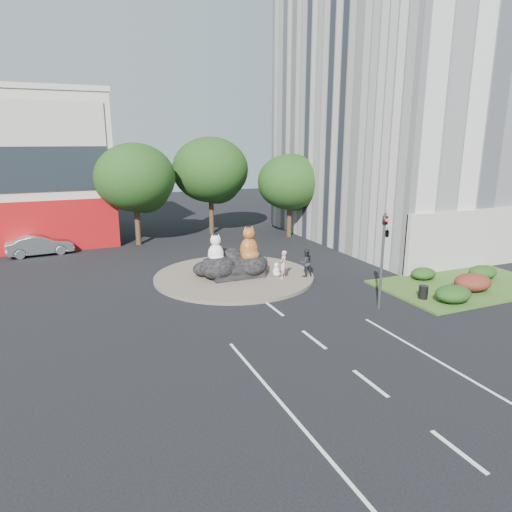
{
  "coord_description": "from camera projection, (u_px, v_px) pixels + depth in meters",
  "views": [
    {
      "loc": [
        -9.52,
        -15.91,
        8.46
      ],
      "look_at": [
        0.39,
        7.39,
        2.0
      ],
      "focal_mm": 32.0,
      "sensor_mm": 36.0,
      "label": 1
    }
  ],
  "objects": [
    {
      "name": "hedge_mid_green",
      "position": [
        483.0,
        272.0,
        28.19
      ],
      "size": [
        1.8,
        1.44,
        0.81
      ],
      "primitive_type": "ellipsoid",
      "color": "#113511",
      "rests_on": "grass_verge"
    },
    {
      "name": "cat_white",
      "position": [
        216.0,
        249.0,
        27.67
      ],
      "size": [
        1.31,
        1.2,
        1.86
      ],
      "primitive_type": null,
      "rotation": [
        0.0,
        0.0,
        -0.23
      ],
      "color": "white",
      "rests_on": "rock_plinth"
    },
    {
      "name": "kitten_white",
      "position": [
        276.0,
        269.0,
        28.38
      ],
      "size": [
        0.69,
        0.65,
        0.91
      ],
      "primitive_type": null,
      "rotation": [
        0.0,
        0.0,
        0.4
      ],
      "color": "silver",
      "rests_on": "roundabout_island"
    },
    {
      "name": "pedestrian_pink",
      "position": [
        283.0,
        265.0,
        27.79
      ],
      "size": [
        0.75,
        0.75,
        1.76
      ],
      "primitive_type": "imported",
      "rotation": [
        0.0,
        0.0,
        3.91
      ],
      "color": "pink",
      "rests_on": "roundabout_island"
    },
    {
      "name": "traffic_light",
      "position": [
        385.0,
        240.0,
        22.71
      ],
      "size": [
        0.44,
        1.24,
        5.0
      ],
      "color": "#595B60",
      "rests_on": "ground"
    },
    {
      "name": "ground",
      "position": [
        314.0,
        340.0,
        19.89
      ],
      "size": [
        120.0,
        120.0,
        0.0
      ],
      "primitive_type": "plane",
      "color": "black",
      "rests_on": "ground"
    },
    {
      "name": "tree_mid",
      "position": [
        211.0,
        173.0,
        41.13
      ],
      "size": [
        6.84,
        6.84,
        8.76
      ],
      "color": "#382314",
      "rests_on": "ground"
    },
    {
      "name": "hedge_near_green",
      "position": [
        453.0,
        294.0,
        24.06
      ],
      "size": [
        2.0,
        1.6,
        0.9
      ],
      "primitive_type": "ellipsoid",
      "color": "#113511",
      "rests_on": "grass_verge"
    },
    {
      "name": "tree_right",
      "position": [
        290.0,
        185.0,
        40.07
      ],
      "size": [
        5.7,
        5.7,
        7.3
      ],
      "color": "#382314",
      "rests_on": "ground"
    },
    {
      "name": "pedestrian_dark",
      "position": [
        306.0,
        263.0,
        28.25
      ],
      "size": [
        0.87,
        0.69,
        1.76
      ],
      "primitive_type": "imported",
      "rotation": [
        0.0,
        0.0,
        3.17
      ],
      "color": "#202228",
      "rests_on": "roundabout_island"
    },
    {
      "name": "tree_left",
      "position": [
        136.0,
        181.0,
        36.77
      ],
      "size": [
        6.46,
        6.46,
        8.27
      ],
      "color": "#382314",
      "rests_on": "ground"
    },
    {
      "name": "grass_verge",
      "position": [
        464.0,
        285.0,
        27.1
      ],
      "size": [
        10.0,
        6.0,
        0.12
      ],
      "primitive_type": "cube",
      "color": "#31511B",
      "rests_on": "ground"
    },
    {
      "name": "roundabout_island",
      "position": [
        234.0,
        276.0,
        28.78
      ],
      "size": [
        10.0,
        10.0,
        0.2
      ],
      "primitive_type": "cylinder",
      "color": "brown",
      "rests_on": "ground"
    },
    {
      "name": "parked_car",
      "position": [
        40.0,
        245.0,
        34.34
      ],
      "size": [
        4.85,
        2.12,
        1.55
      ],
      "primitive_type": "imported",
      "rotation": [
        0.0,
        0.0,
        1.68
      ],
      "color": "#999CA1",
      "rests_on": "ground"
    },
    {
      "name": "hedge_red",
      "position": [
        473.0,
        282.0,
        25.89
      ],
      "size": [
        2.2,
        1.76,
        0.99
      ],
      "primitive_type": "ellipsoid",
      "color": "#531E16",
      "rests_on": "grass_verge"
    },
    {
      "name": "rock_plinth",
      "position": [
        234.0,
        268.0,
        28.65
      ],
      "size": [
        3.2,
        2.6,
        0.9
      ],
      "primitive_type": null,
      "color": "black",
      "rests_on": "roundabout_island"
    },
    {
      "name": "litter_bin",
      "position": [
        423.0,
        292.0,
        24.63
      ],
      "size": [
        0.61,
        0.61,
        0.72
      ],
      "primitive_type": "cylinder",
      "rotation": [
        0.0,
        0.0,
        -0.27
      ],
      "color": "black",
      "rests_on": "grass_verge"
    },
    {
      "name": "office_tower",
      "position": [
        434.0,
        26.0,
        37.42
      ],
      "size": [
        20.0,
        20.0,
        35.0
      ],
      "primitive_type": "cube",
      "color": "silver",
      "rests_on": "ground"
    },
    {
      "name": "kitten_calico",
      "position": [
        220.0,
        274.0,
        27.39
      ],
      "size": [
        0.71,
        0.71,
        0.9
      ],
      "primitive_type": null,
      "rotation": [
        0.0,
        0.0,
        -0.79
      ],
      "color": "beige",
      "rests_on": "roundabout_island"
    },
    {
      "name": "cat_tabby",
      "position": [
        249.0,
        243.0,
        28.3
      ],
      "size": [
        1.4,
        1.23,
        2.23
      ],
      "primitive_type": null,
      "rotation": [
        0.0,
        0.0,
        0.05
      ],
      "color": "#CA6D2A",
      "rests_on": "rock_plinth"
    },
    {
      "name": "hedge_back_green",
      "position": [
        423.0,
        274.0,
        28.04
      ],
      "size": [
        1.6,
        1.28,
        0.72
      ],
      "primitive_type": "ellipsoid",
      "color": "#113511",
      "rests_on": "grass_verge"
    },
    {
      "name": "street_lamp",
      "position": [
        422.0,
        200.0,
        30.76
      ],
      "size": [
        2.34,
        0.22,
        8.06
      ],
      "color": "#595B60",
      "rests_on": "ground"
    }
  ]
}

